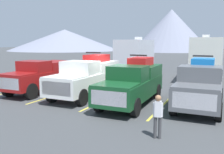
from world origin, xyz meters
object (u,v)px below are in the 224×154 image
Objects in this scene: pickup_truck_d at (200,84)px; camper_trailer_a at (136,55)px; pickup_truck_b at (87,76)px; pickup_truck_a at (41,75)px; camper_trailer_b at (205,56)px; pickup_truck_c at (133,82)px; person_c at (158,114)px.

pickup_truck_d is 0.67× the size of camper_trailer_a.
pickup_truck_d is at bearing 0.83° from pickup_truck_b.
pickup_truck_a is 13.89m from camper_trailer_b.
camper_trailer_b reaches higher than pickup_truck_c.
camper_trailer_b is at bearing 47.04° from pickup_truck_a.
person_c is at bearing -91.51° from camper_trailer_b.
person_c is at bearing -60.27° from pickup_truck_c.
pickup_truck_d is at bearing -86.93° from camper_trailer_b.
pickup_truck_b is 3.27m from pickup_truck_c.
pickup_truck_b reaches higher than pickup_truck_d.
pickup_truck_b reaches higher than pickup_truck_c.
pickup_truck_b is (3.39, 0.21, 0.09)m from pickup_truck_a.
camper_trailer_b reaches higher than person_c.
pickup_truck_b is 11.66m from camper_trailer_b.
camper_trailer_a reaches higher than pickup_truck_c.
pickup_truck_a is 3.47× the size of person_c.
pickup_truck_a is 9.98m from pickup_truck_d.
pickup_truck_a is 1.01× the size of pickup_truck_d.
pickup_truck_d is 5.05m from person_c.
pickup_truck_c is at bearing -3.17° from pickup_truck_a.
camper_trailer_b is (6.36, 0.02, 0.07)m from camper_trailer_a.
pickup_truck_b is at bearing 169.82° from pickup_truck_c.
pickup_truck_a is at bearing 152.83° from person_c.
pickup_truck_a is 0.68× the size of camper_trailer_a.
camper_trailer_a is 15.97m from person_c.
pickup_truck_d reaches higher than pickup_truck_a.
pickup_truck_c is at bearing -168.69° from pickup_truck_d.
camper_trailer_b is at bearing 93.07° from pickup_truck_d.
pickup_truck_d is at bearing 11.31° from pickup_truck_c.
pickup_truck_c is 0.74× the size of camper_trailer_a.
camper_trailer_a is at bearing -179.85° from camper_trailer_b.
camper_trailer_a is 5.10× the size of person_c.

